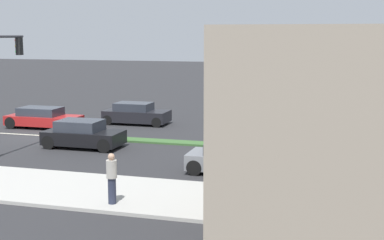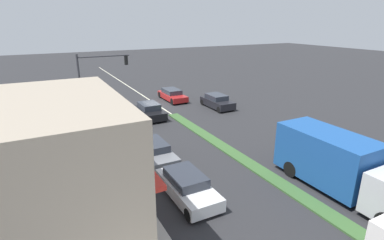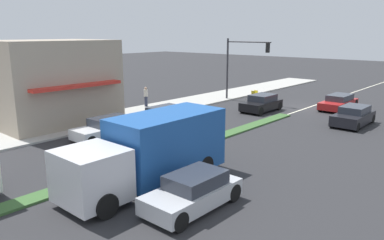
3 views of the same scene
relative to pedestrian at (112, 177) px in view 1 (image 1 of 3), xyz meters
name	(u,v)px [view 1 (image 1 of 3)]	position (x,y,z in m)	size (l,w,h in m)	color
ground_plane	(383,155)	(-10.29, 8.91, -0.99)	(160.00, 160.00, 0.00)	#2B2B2D
lane_marking_center	(38,135)	(-10.29, -9.09, -0.99)	(0.16, 60.00, 0.01)	beige
building_corner_store	(377,135)	(0.78, 7.91, 1.93)	(6.66, 7.77, 5.61)	tan
pedestrian	(112,177)	(0.00, 0.00, 0.00)	(0.34, 0.34, 1.66)	#282D42
suv_black	(83,134)	(-8.09, -5.22, -0.34)	(1.84, 3.82, 1.36)	black
van_white	(361,166)	(-5.29, 7.78, -0.38)	(1.78, 4.20, 1.27)	silver
suv_grey	(239,159)	(-5.29, 3.15, -0.39)	(1.77, 4.22, 1.24)	slate
sedan_dark	(136,114)	(-15.29, -5.29, -0.35)	(1.81, 3.99, 1.33)	black
hatchback_red	(43,118)	(-12.49, -10.10, -0.39)	(1.78, 4.42, 1.23)	#AD1E1E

